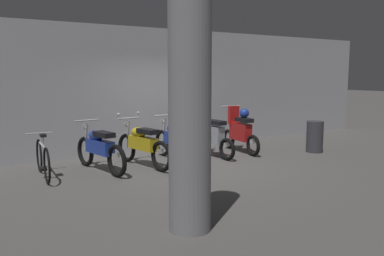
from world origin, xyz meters
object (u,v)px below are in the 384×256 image
motorbike_slot_0 (99,148)px  bicycle (43,159)px  motorbike_slot_1 (142,144)px  motorbike_slot_2 (177,138)px  motorbike_slot_3 (211,135)px  trash_bin (315,137)px  motorbike_slot_4 (240,130)px  support_pillar (190,107)px

motorbike_slot_0 → bicycle: size_ratio=1.12×
motorbike_slot_1 → motorbike_slot_2: size_ratio=0.99×
motorbike_slot_1 → motorbike_slot_3: bearing=3.4°
trash_bin → motorbike_slot_4: bearing=148.2°
motorbike_slot_0 → motorbike_slot_2: (1.88, 0.05, 0.04)m
bicycle → motorbike_slot_4: bearing=0.2°
motorbike_slot_3 → bicycle: bearing=179.7°
motorbike_slot_4 → motorbike_slot_3: bearing=-177.7°
motorbike_slot_3 → support_pillar: bearing=-127.6°
motorbike_slot_3 → trash_bin: motorbike_slot_3 is taller
motorbike_slot_4 → trash_bin: size_ratio=2.09×
motorbike_slot_2 → motorbike_slot_4: size_ratio=1.16×
motorbike_slot_4 → support_pillar: 5.44m
motorbike_slot_0 → trash_bin: 5.48m
motorbike_slot_3 → motorbike_slot_1: bearing=-176.6°
motorbike_slot_2 → motorbike_slot_1: bearing=-172.9°
motorbike_slot_0 → support_pillar: bearing=-90.8°
motorbike_slot_1 → motorbike_slot_0: bearing=176.2°
support_pillar → trash_bin: (5.45, 2.73, -1.19)m
motorbike_slot_4 → trash_bin: bearing=-31.8°
motorbike_slot_2 → bicycle: bearing=179.7°
motorbike_slot_1 → motorbike_slot_3: (1.88, 0.11, 0.04)m
support_pillar → trash_bin: support_pillar is taller
motorbike_slot_4 → bicycle: (-4.86, -0.02, -0.20)m
bicycle → support_pillar: 4.07m
motorbike_slot_4 → motorbike_slot_0: bearing=-178.7°
motorbike_slot_3 → support_pillar: support_pillar is taller
motorbike_slot_1 → motorbike_slot_2: (0.94, 0.12, 0.03)m
motorbike_slot_1 → bicycle: bearing=176.3°
motorbike_slot_1 → motorbike_slot_2: motorbike_slot_1 is taller
motorbike_slot_4 → trash_bin: 1.94m
trash_bin → motorbike_slot_0: bearing=170.2°
support_pillar → motorbike_slot_4: bearing=44.6°
trash_bin → motorbike_slot_1: bearing=169.0°
motorbike_slot_2 → motorbike_slot_4: bearing=1.0°
motorbike_slot_0 → trash_bin: (5.40, -0.93, -0.09)m
motorbike_slot_1 → motorbike_slot_3: size_ratio=1.15×
motorbike_slot_0 → motorbike_slot_1: bearing=-3.8°
motorbike_slot_2 → support_pillar: 4.32m
bicycle → trash_bin: size_ratio=2.15×
motorbike_slot_0 → bicycle: bearing=176.4°
motorbike_slot_2 → motorbike_slot_4: motorbike_slot_4 is taller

